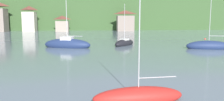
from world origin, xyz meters
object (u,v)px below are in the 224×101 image
object	(u,v)px
sailboat_far_4	(67,44)
sailboat_far_11	(124,43)
mooring_buoy_near	(60,43)
shore_building_eastcentral	(125,21)
mooring_buoy_far	(205,39)
shore_building_central	(62,24)
sailboat_mid_6	(138,97)
shore_building_westcentral	(30,19)
sailboat_far_2	(209,46)

from	to	relation	value
sailboat_far_4	sailboat_far_11	distance (m)	10.11
mooring_buoy_near	shore_building_eastcentral	bearing A→B (deg)	65.45
mooring_buoy_near	mooring_buoy_far	xyz separation A→B (m)	(32.31, 6.21, 0.00)
shore_building_eastcentral	sailboat_far_4	distance (m)	51.85
mooring_buoy_far	sailboat_far_11	bearing A→B (deg)	-152.87
mooring_buoy_near	shore_building_central	bearing A→B (deg)	95.74
sailboat_mid_6	mooring_buoy_near	xyz separation A→B (m)	(-8.25, 32.28, -0.28)
shore_building_westcentral	mooring_buoy_far	distance (m)	60.59
shore_building_eastcentral	mooring_buoy_near	size ratio (longest dim) A/B	16.75
shore_building_westcentral	mooring_buoy_far	xyz separation A→B (m)	(48.28, -36.33, -4.50)
sailboat_far_4	shore_building_central	bearing A→B (deg)	-64.44
sailboat_mid_6	mooring_buoy_near	distance (m)	33.32
sailboat_far_4	mooring_buoy_far	distance (m)	32.99
sailboat_far_2	sailboat_mid_6	bearing A→B (deg)	65.68
sailboat_far_2	sailboat_far_11	xyz separation A→B (m)	(-12.40, 6.19, -0.05)
shore_building_central	shore_building_eastcentral	distance (m)	23.50
sailboat_far_2	sailboat_mid_6	distance (m)	26.96
shore_building_westcentral	mooring_buoy_far	bearing A→B (deg)	-36.96
sailboat_mid_6	mooring_buoy_near	bearing A→B (deg)	-79.71
shore_building_eastcentral	sailboat_far_11	distance (m)	47.17
sailboat_mid_6	sailboat_far_11	world-z (taller)	sailboat_far_11
mooring_buoy_far	shore_building_central	bearing A→B (deg)	135.53
sailboat_far_2	sailboat_far_11	size ratio (longest dim) A/B	1.42
sailboat_far_11	mooring_buoy_far	world-z (taller)	sailboat_far_11
sailboat_far_4	sailboat_mid_6	world-z (taller)	sailboat_far_4
sailboat_far_2	mooring_buoy_far	bearing A→B (deg)	-104.11
shore_building_eastcentral	sailboat_far_2	distance (m)	52.98
mooring_buoy_near	sailboat_mid_6	bearing A→B (deg)	-75.66
shore_building_central	sailboat_far_2	bearing A→B (deg)	-61.63
shore_building_eastcentral	sailboat_mid_6	distance (m)	75.30
shore_building_central	mooring_buoy_near	xyz separation A→B (m)	(4.23, -42.08, -2.82)
shore_building_eastcentral	mooring_buoy_far	bearing A→B (deg)	-70.02
sailboat_far_4	sailboat_mid_6	size ratio (longest dim) A/B	1.20
sailboat_mid_6	sailboat_far_4	bearing A→B (deg)	-80.19
shore_building_westcentral	sailboat_far_4	distance (m)	52.48
shore_building_westcentral	mooring_buoy_near	distance (m)	45.66
sailboat_mid_6	mooring_buoy_far	bearing A→B (deg)	-126.06
sailboat_far_2	sailboat_mid_6	size ratio (longest dim) A/B	1.48
shore_building_westcentral	shore_building_central	bearing A→B (deg)	-2.25
shore_building_central	sailboat_mid_6	xyz separation A→B (m)	(12.48, -74.36, -2.54)
sailboat_far_2	mooring_buoy_near	size ratio (longest dim) A/B	23.38
sailboat_mid_6	shore_building_eastcentral	bearing A→B (deg)	-102.45
mooring_buoy_near	shore_building_westcentral	bearing A→B (deg)	110.58
shore_building_westcentral	sailboat_far_11	bearing A→B (deg)	-59.38
shore_building_eastcentral	sailboat_mid_6	xyz separation A→B (m)	(-10.99, -74.41, -3.50)
shore_building_central	sailboat_far_4	size ratio (longest dim) A/B	0.65
shore_building_central	sailboat_mid_6	distance (m)	75.44
shore_building_central	sailboat_far_11	bearing A→B (deg)	-70.98
shore_building_eastcentral	mooring_buoy_far	distance (m)	38.41
sailboat_mid_6	shore_building_central	bearing A→B (deg)	-84.52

